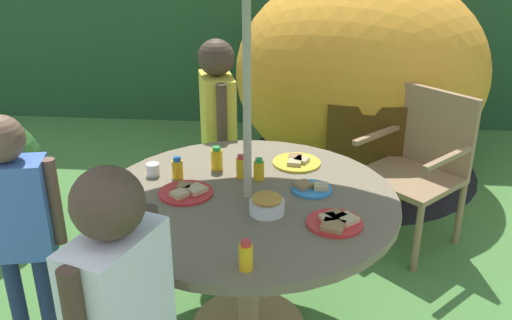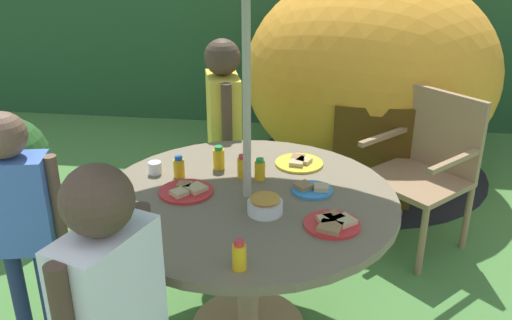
% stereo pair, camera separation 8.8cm
% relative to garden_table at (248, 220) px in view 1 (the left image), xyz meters
% --- Properties ---
extents(hedge_backdrop, '(9.00, 0.70, 2.02)m').
position_rel_garden_table_xyz_m(hedge_backdrop, '(0.00, 3.39, 0.38)').
color(hedge_backdrop, '#234C28').
rests_on(hedge_backdrop, ground_plane).
extents(garden_table, '(1.36, 1.36, 0.75)m').
position_rel_garden_table_xyz_m(garden_table, '(0.00, 0.00, 0.00)').
color(garden_table, tan).
rests_on(garden_table, ground_plane).
extents(wooden_chair, '(0.73, 0.72, 0.95)m').
position_rel_garden_table_xyz_m(wooden_chair, '(0.96, 1.00, -0.09)').
color(wooden_chair, '#93704C').
rests_on(wooden_chair, ground_plane).
extents(dome_tent, '(1.97, 1.97, 1.59)m').
position_rel_garden_table_xyz_m(dome_tent, '(0.66, 2.04, 0.16)').
color(dome_tent, orange).
rests_on(dome_tent, ground_plane).
extents(child_in_yellow_shirt, '(0.27, 0.42, 1.27)m').
position_rel_garden_table_xyz_m(child_in_yellow_shirt, '(-0.28, 0.94, 0.18)').
color(child_in_yellow_shirt, '#3F3F47').
rests_on(child_in_yellow_shirt, ground_plane).
extents(child_in_blue_shirt, '(0.40, 0.23, 1.18)m').
position_rel_garden_table_xyz_m(child_in_blue_shirt, '(-0.99, -0.22, 0.13)').
color(child_in_blue_shirt, navy).
rests_on(child_in_blue_shirt, ground_plane).
extents(child_in_white_shirt, '(0.28, 0.41, 1.28)m').
position_rel_garden_table_xyz_m(child_in_white_shirt, '(-0.31, -0.88, 0.19)').
color(child_in_white_shirt, navy).
rests_on(child_in_white_shirt, ground_plane).
extents(snack_bowl, '(0.15, 0.15, 0.09)m').
position_rel_garden_table_xyz_m(snack_bowl, '(0.10, -0.15, 0.17)').
color(snack_bowl, white).
rests_on(snack_bowl, garden_table).
extents(plate_mid_left, '(0.25, 0.25, 0.03)m').
position_rel_garden_table_xyz_m(plate_mid_left, '(-0.28, -0.01, 0.14)').
color(plate_mid_left, red).
rests_on(plate_mid_left, garden_table).
extents(plate_center_front, '(0.24, 0.24, 0.03)m').
position_rel_garden_table_xyz_m(plate_center_front, '(0.21, 0.38, 0.14)').
color(plate_center_front, yellow).
rests_on(plate_center_front, garden_table).
extents(plate_far_right, '(0.23, 0.23, 0.03)m').
position_rel_garden_table_xyz_m(plate_far_right, '(0.38, -0.22, 0.14)').
color(plate_far_right, red).
rests_on(plate_far_right, garden_table).
extents(plate_mid_right, '(0.19, 0.19, 0.03)m').
position_rel_garden_table_xyz_m(plate_mid_right, '(0.29, 0.08, 0.14)').
color(plate_mid_right, '#338CD8').
rests_on(plate_mid_right, garden_table).
extents(juice_bottle_near_left, '(0.05, 0.05, 0.12)m').
position_rel_garden_table_xyz_m(juice_bottle_near_left, '(0.05, -0.57, 0.18)').
color(juice_bottle_near_left, yellow).
rests_on(juice_bottle_near_left, garden_table).
extents(juice_bottle_near_right, '(0.05, 0.05, 0.12)m').
position_rel_garden_table_xyz_m(juice_bottle_near_right, '(-0.05, 0.19, 0.18)').
color(juice_bottle_near_right, yellow).
rests_on(juice_bottle_near_right, garden_table).
extents(juice_bottle_far_left, '(0.05, 0.05, 0.11)m').
position_rel_garden_table_xyz_m(juice_bottle_far_left, '(-0.35, 0.16, 0.18)').
color(juice_bottle_far_left, yellow).
rests_on(juice_bottle_far_left, garden_table).
extents(juice_bottle_center_back, '(0.05, 0.05, 0.11)m').
position_rel_garden_table_xyz_m(juice_bottle_center_back, '(0.04, 0.18, 0.18)').
color(juice_bottle_center_back, yellow).
rests_on(juice_bottle_center_back, garden_table).
extents(juice_bottle_front_edge, '(0.06, 0.06, 0.12)m').
position_rel_garden_table_xyz_m(juice_bottle_front_edge, '(-0.18, 0.27, 0.18)').
color(juice_bottle_front_edge, yellow).
rests_on(juice_bottle_front_edge, garden_table).
extents(cup_near, '(0.06, 0.06, 0.07)m').
position_rel_garden_table_xyz_m(cup_near, '(-0.44, -0.27, 0.16)').
color(cup_near, white).
rests_on(cup_near, garden_table).
extents(cup_far, '(0.06, 0.06, 0.06)m').
position_rel_garden_table_xyz_m(cup_far, '(-0.48, 0.18, 0.16)').
color(cup_far, white).
rests_on(cup_far, garden_table).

